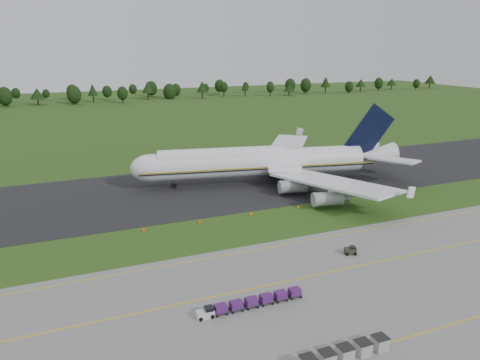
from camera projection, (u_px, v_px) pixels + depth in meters
name	position (u px, v px, depth m)	size (l,w,h in m)	color
ground	(232.00, 230.00, 89.39)	(600.00, 600.00, 0.00)	#284916
apron	(332.00, 324.00, 59.26)	(300.00, 52.00, 0.06)	slate
taxiway	(190.00, 190.00, 114.19)	(300.00, 40.00, 0.08)	black
apron_markings	(304.00, 297.00, 65.47)	(300.00, 30.20, 0.01)	#E0BB0D
tree_line	(93.00, 93.00, 282.26)	(527.44, 21.94, 12.00)	black
aircraft	(263.00, 162.00, 118.50)	(70.17, 66.86, 19.62)	white
baggage_train	(249.00, 303.00, 62.76)	(15.20, 1.38, 1.33)	silver
utility_cart	(350.00, 251.00, 78.85)	(2.24, 1.79, 1.07)	#2B2F21
uld_row	(345.00, 353.00, 52.31)	(11.28, 1.68, 1.66)	#9A9A9A
edge_markers	(226.00, 218.00, 94.84)	(33.93, 0.30, 0.60)	#FF6308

